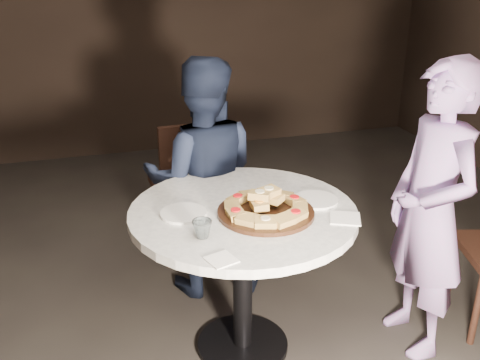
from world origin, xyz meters
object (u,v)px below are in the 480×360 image
object	(u,v)px
chair_far	(191,180)
diner_navy	(203,180)
serving_board	(266,212)
focaccia_pile	(265,204)
table	(243,237)
diner_teal	(430,213)
water_glass	(202,229)

from	to	relation	value
chair_far	diner_navy	distance (m)	0.41
serving_board	focaccia_pile	xyz separation A→B (m)	(-0.00, 0.00, 0.04)
table	diner_teal	distance (m)	0.94
table	water_glass	xyz separation A→B (m)	(-0.25, -0.22, 0.19)
diner_navy	diner_teal	bearing A→B (deg)	151.24
focaccia_pile	water_glass	xyz separation A→B (m)	(-0.33, -0.14, -0.01)
water_glass	chair_far	bearing A→B (deg)	80.72
chair_far	serving_board	bearing A→B (deg)	92.88
serving_board	diner_teal	xyz separation A→B (m)	(0.83, -0.11, -0.07)
serving_board	focaccia_pile	world-z (taller)	focaccia_pile
chair_far	diner_teal	xyz separation A→B (m)	(0.96, -1.23, 0.20)
diner_navy	chair_far	bearing A→B (deg)	-78.58
focaccia_pile	diner_teal	xyz separation A→B (m)	(0.83, -0.12, -0.11)
serving_board	diner_navy	size ratio (longest dim) A/B	0.31
focaccia_pile	diner_navy	distance (m)	0.76
focaccia_pile	diner_teal	size ratio (longest dim) A/B	0.26
focaccia_pile	chair_far	world-z (taller)	chair_far
water_glass	diner_navy	distance (m)	0.91
table	water_glass	size ratio (longest dim) A/B	16.80
serving_board	water_glass	xyz separation A→B (m)	(-0.34, -0.13, 0.03)
serving_board	water_glass	size ratio (longest dim) A/B	5.28
focaccia_pile	diner_teal	distance (m)	0.85
table	diner_teal	world-z (taller)	diner_teal
serving_board	diner_navy	bearing A→B (deg)	100.61
table	focaccia_pile	xyz separation A→B (m)	(0.08, -0.09, 0.21)
diner_teal	table	bearing A→B (deg)	-101.22
serving_board	water_glass	bearing A→B (deg)	-158.27
diner_teal	diner_navy	bearing A→B (deg)	-130.08
diner_navy	water_glass	bearing A→B (deg)	89.66
serving_board	focaccia_pile	bearing A→B (deg)	116.81
water_glass	chair_far	xyz separation A→B (m)	(0.21, 1.26, -0.29)
focaccia_pile	chair_far	bearing A→B (deg)	96.61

